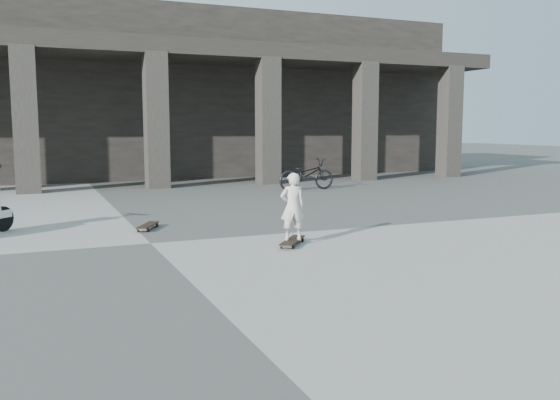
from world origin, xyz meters
name	(u,v)px	position (x,y,z in m)	size (l,w,h in m)	color
ground	(151,243)	(0.00, 0.00, 0.00)	(90.00, 90.00, 0.00)	#4A4B48
colonnade	(78,93)	(0.00, 13.77, 3.03)	(28.00, 8.82, 6.00)	black
longboard	(292,241)	(2.00, -1.00, 0.07)	(0.69, 0.79, 0.09)	black
skateboard_spare	(148,226)	(0.19, 1.30, 0.07)	(0.53, 0.76, 0.09)	black
child	(293,206)	(2.00, -1.00, 0.61)	(0.38, 0.25, 1.04)	beige
bicycle	(306,174)	(5.65, 6.24, 0.45)	(0.60, 1.72, 0.90)	black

